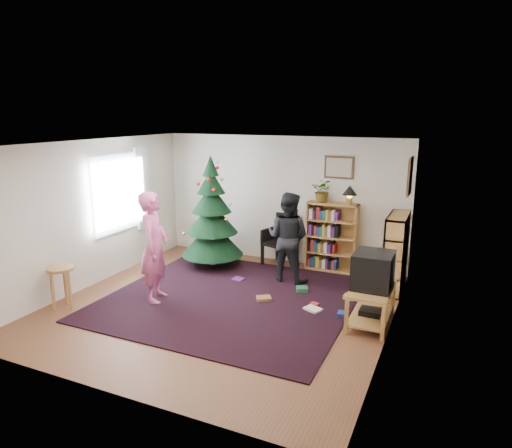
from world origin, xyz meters
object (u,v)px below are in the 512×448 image
at_px(picture_right, 410,176).
at_px(tv_stand, 371,302).
at_px(crt_tv, 373,270).
at_px(bookshelf_right, 396,252).
at_px(potted_plant, 323,191).
at_px(armchair, 282,238).
at_px(person_by_chair, 288,237).
at_px(picture_back, 339,167).
at_px(person_standing, 154,247).
at_px(christmas_tree, 212,221).
at_px(table_lamp, 350,192).
at_px(stool, 61,277).
at_px(bookshelf_back, 332,236).

distance_m(picture_right, tv_stand, 2.17).
distance_m(tv_stand, crt_tv, 0.47).
relative_size(bookshelf_right, potted_plant, 2.95).
relative_size(armchair, person_by_chair, 0.62).
bearing_deg(crt_tv, picture_back, 116.46).
height_order(tv_stand, potted_plant, potted_plant).
height_order(tv_stand, person_standing, person_standing).
xyz_separation_m(picture_right, christmas_tree, (-3.56, -0.12, -1.05)).
xyz_separation_m(tv_stand, potted_plant, (-1.32, 2.01, 1.19)).
relative_size(crt_tv, table_lamp, 1.65).
bearing_deg(tv_stand, potted_plant, 123.37).
relative_size(christmas_tree, person_by_chair, 1.35).
relative_size(bookshelf_right, crt_tv, 2.25).
bearing_deg(armchair, person_by_chair, -46.99).
height_order(picture_back, christmas_tree, christmas_tree).
height_order(stool, potted_plant, potted_plant).
height_order(picture_back, bookshelf_right, picture_back).
bearing_deg(person_standing, tv_stand, -99.42).
bearing_deg(bookshelf_right, picture_right, -114.91).
relative_size(stool, person_standing, 0.38).
height_order(bookshelf_back, person_by_chair, person_by_chair).
distance_m(christmas_tree, person_standing, 1.84).
xyz_separation_m(picture_back, stool, (-3.34, -3.54, -1.44)).
xyz_separation_m(potted_plant, table_lamp, (0.50, 0.00, 0.02)).
height_order(crt_tv, potted_plant, potted_plant).
bearing_deg(person_by_chair, christmas_tree, -1.48).
height_order(bookshelf_right, table_lamp, table_lamp).
bearing_deg(person_by_chair, crt_tv, 151.00).
xyz_separation_m(bookshelf_back, person_by_chair, (-0.55, -0.89, 0.14)).
xyz_separation_m(armchair, stool, (-2.30, -3.36, -0.02)).
relative_size(picture_back, potted_plant, 1.25).
bearing_deg(tv_stand, person_standing, -170.63).
xyz_separation_m(person_by_chair, table_lamp, (0.85, 0.89, 0.73)).
distance_m(christmas_tree, potted_plant, 2.19).
height_order(armchair, person_standing, person_standing).
bearing_deg(stool, tv_stand, 17.60).
xyz_separation_m(armchair, person_standing, (-1.18, -2.51, 0.35)).
xyz_separation_m(bookshelf_right, stool, (-4.53, -2.88, -0.15)).
xyz_separation_m(christmas_tree, person_by_chair, (1.62, -0.18, -0.10)).
distance_m(bookshelf_right, stool, 5.37).
height_order(bookshelf_right, person_by_chair, person_by_chair).
xyz_separation_m(crt_tv, stool, (-4.40, -1.40, -0.29)).
distance_m(christmas_tree, bookshelf_back, 2.30).
bearing_deg(christmas_tree, stool, -112.29).
bearing_deg(crt_tv, potted_plant, 123.32).
bearing_deg(bookshelf_right, table_lamp, 60.79).
relative_size(crt_tv, armchair, 0.58).
distance_m(crt_tv, armchair, 2.89).
bearing_deg(tv_stand, person_by_chair, 146.27).
bearing_deg(picture_right, bookshelf_back, 156.82).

